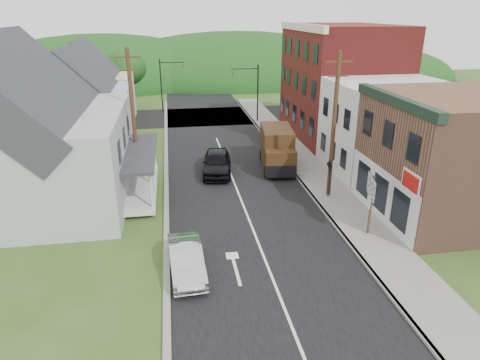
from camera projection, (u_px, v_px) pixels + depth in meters
name	position (u px, v px, depth m)	size (l,w,h in m)	color
ground	(252.00, 229.00, 23.38)	(120.00, 120.00, 0.00)	#2D4719
road	(228.00, 167.00, 32.56)	(9.00, 90.00, 0.02)	black
cross_road	(208.00, 116.00, 48.15)	(60.00, 9.00, 0.02)	black
sidewalk_right	(311.00, 171.00, 31.57)	(2.80, 55.00, 0.15)	slate
curb_right	(293.00, 172.00, 31.37)	(0.20, 55.00, 0.15)	slate
curb_left	(166.00, 180.00, 30.01)	(0.30, 55.00, 0.12)	slate
storefront_tan	(452.00, 157.00, 23.77)	(8.00, 8.00, 7.00)	brown
storefront_white	(388.00, 128.00, 30.75)	(8.00, 7.00, 6.50)	silver
storefront_red	(340.00, 83.00, 38.81)	(8.00, 12.00, 10.00)	maroon
house_gray	(37.00, 134.00, 25.54)	(10.20, 12.24, 8.35)	#999A9E
house_blue	(87.00, 105.00, 35.97)	(7.14, 8.16, 7.28)	#98ABD0
house_cream	(97.00, 88.00, 44.16)	(7.14, 8.16, 7.28)	#C5B499
utility_pole_right	(334.00, 126.00, 25.71)	(1.60, 0.26, 9.00)	#472D19
utility_pole_left	(133.00, 116.00, 28.03)	(1.60, 0.26, 9.00)	#472D19
traffic_signal_right	(251.00, 87.00, 44.19)	(2.87, 0.20, 6.00)	black
traffic_signal_left	(167.00, 79.00, 49.33)	(2.87, 0.20, 6.00)	black
tree_left_d	(125.00, 68.00, 49.59)	(4.80, 4.80, 6.94)	#382616
forested_ridge	(193.00, 80.00, 73.83)	(90.00, 30.00, 16.00)	#103610
silver_sedan	(186.00, 260.00, 19.19)	(1.45, 4.16, 1.37)	#B7B6BC
dark_sedan	(217.00, 163.00, 30.97)	(2.00, 4.98, 1.70)	black
delivery_van	(277.00, 149.00, 31.83)	(2.80, 5.58, 3.00)	#33200E
route_sign_cluster	(371.00, 197.00, 21.84)	(0.51, 1.82, 3.25)	#472D19
warning_sign	(330.00, 173.00, 26.46)	(0.16, 0.67, 2.45)	black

